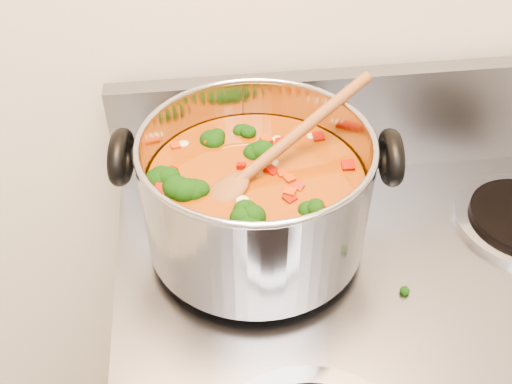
{
  "coord_description": "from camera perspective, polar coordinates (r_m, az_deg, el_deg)",
  "views": [
    {
      "loc": [
        -0.27,
        0.8,
        1.47
      ],
      "look_at": [
        -0.21,
        1.32,
        1.01
      ],
      "focal_mm": 40.0,
      "sensor_mm": 36.0,
      "label": 1
    }
  ],
  "objects": [
    {
      "name": "stockpot",
      "position": [
        0.69,
        0.03,
        -0.19
      ],
      "size": [
        0.34,
        0.28,
        0.17
      ],
      "rotation": [
        0.0,
        0.0,
        -0.14
      ],
      "color": "#ABABB3",
      "rests_on": "electric_range"
    },
    {
      "name": "cooktop_crumbs",
      "position": [
        0.79,
        -2.7,
        -1.77
      ],
      "size": [
        0.1,
        0.31,
        0.01
      ],
      "color": "black",
      "rests_on": "electric_range"
    },
    {
      "name": "wooden_spoon",
      "position": [
        0.67,
        0.84,
        3.16
      ],
      "size": [
        0.24,
        0.16,
        0.1
      ],
      "rotation": [
        0.0,
        0.0,
        0.53
      ],
      "color": "brown",
      "rests_on": "stockpot"
    }
  ]
}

